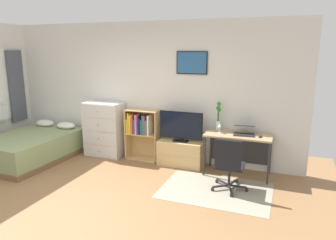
# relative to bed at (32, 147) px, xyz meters

# --- Properties ---
(ground_plane) EXTENTS (7.20, 7.20, 0.00)m
(ground_plane) POSITION_rel_bed_xyz_m (2.07, -1.40, -0.26)
(ground_plane) COLOR #936B44
(wall_back_with_posters) EXTENTS (6.12, 0.09, 2.70)m
(wall_back_with_posters) POSITION_rel_bed_xyz_m (2.08, 1.03, 1.09)
(wall_back_with_posters) COLOR silver
(wall_back_with_posters) RESTS_ON ground_plane
(area_rug) EXTENTS (1.70, 1.20, 0.01)m
(area_rug) POSITION_rel_bed_xyz_m (3.78, -0.10, -0.26)
(area_rug) COLOR #9E937F
(area_rug) RESTS_ON ground_plane
(bed) EXTENTS (1.41, 1.98, 0.64)m
(bed) POSITION_rel_bed_xyz_m (0.00, 0.00, 0.00)
(bed) COLOR brown
(bed) RESTS_ON ground_plane
(dresser) EXTENTS (0.79, 0.46, 1.12)m
(dresser) POSITION_rel_bed_xyz_m (1.23, 0.75, 0.30)
(dresser) COLOR silver
(dresser) RESTS_ON ground_plane
(bookshelf) EXTENTS (0.67, 0.30, 1.01)m
(bookshelf) POSITION_rel_bed_xyz_m (2.04, 0.81, 0.35)
(bookshelf) COLOR tan
(bookshelf) RESTS_ON ground_plane
(tv_stand) EXTENTS (0.86, 0.41, 0.48)m
(tv_stand) POSITION_rel_bed_xyz_m (2.90, 0.77, -0.02)
(tv_stand) COLOR tan
(tv_stand) RESTS_ON ground_plane
(television) EXTENTS (0.83, 0.16, 0.57)m
(television) POSITION_rel_bed_xyz_m (2.90, 0.74, 0.50)
(television) COLOR black
(television) RESTS_ON tv_stand
(desk) EXTENTS (1.14, 0.56, 0.74)m
(desk) POSITION_rel_bed_xyz_m (3.98, 0.76, 0.34)
(desk) COLOR tan
(desk) RESTS_ON ground_plane
(office_chair) EXTENTS (0.56, 0.58, 0.86)m
(office_chair) POSITION_rel_bed_xyz_m (3.96, -0.06, 0.19)
(office_chair) COLOR #232326
(office_chair) RESTS_ON ground_plane
(laptop) EXTENTS (0.40, 0.42, 0.16)m
(laptop) POSITION_rel_bed_xyz_m (4.07, 0.74, 0.54)
(laptop) COLOR #333338
(laptop) RESTS_ON desk
(computer_mouse) EXTENTS (0.06, 0.10, 0.03)m
(computer_mouse) POSITION_rel_bed_xyz_m (4.34, 0.62, 0.49)
(computer_mouse) COLOR #262628
(computer_mouse) RESTS_ON desk
(bamboo_vase) EXTENTS (0.09, 0.10, 0.51)m
(bamboo_vase) POSITION_rel_bed_xyz_m (3.57, 0.88, 0.73)
(bamboo_vase) COLOR silver
(bamboo_vase) RESTS_ON desk
(wine_glass) EXTENTS (0.07, 0.07, 0.18)m
(wine_glass) POSITION_rel_bed_xyz_m (3.65, 0.65, 0.61)
(wine_glass) COLOR silver
(wine_glass) RESTS_ON desk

